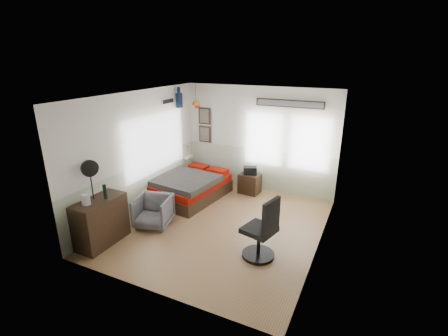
{
  "coord_description": "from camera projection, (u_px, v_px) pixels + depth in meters",
  "views": [
    {
      "loc": [
        2.68,
        -5.43,
        3.4
      ],
      "look_at": [
        -0.1,
        0.4,
        1.15
      ],
      "focal_mm": 26.0,
      "sensor_mm": 36.0,
      "label": 1
    }
  ],
  "objects": [
    {
      "name": "room_shell",
      "position": [
        220.0,
        150.0,
        6.49
      ],
      "size": [
        4.02,
        4.52,
        2.71
      ],
      "color": "silver",
      "rests_on": "ground_plane"
    },
    {
      "name": "ground_plane",
      "position": [
        220.0,
        226.0,
        6.84
      ],
      "size": [
        4.0,
        4.5,
        0.01
      ],
      "primitive_type": "cube",
      "color": "olive"
    },
    {
      "name": "wall_decor",
      "position": [
        215.0,
        109.0,
        8.26
      ],
      "size": [
        3.55,
        1.32,
        1.44
      ],
      "color": "black",
      "rests_on": "room_shell"
    },
    {
      "name": "task_chair",
      "position": [
        262.0,
        234.0,
        5.61
      ],
      "size": [
        0.62,
        0.62,
        1.16
      ],
      "rotation": [
        0.0,
        0.0,
        -0.25
      ],
      "color": "black",
      "rests_on": "ground_plane"
    },
    {
      "name": "nightstand",
      "position": [
        250.0,
        183.0,
        8.4
      ],
      "size": [
        0.54,
        0.44,
        0.51
      ],
      "primitive_type": "cube",
      "rotation": [
        0.0,
        0.0,
        -0.07
      ],
      "color": "#352218",
      "rests_on": "ground_plane"
    },
    {
      "name": "dresser",
      "position": [
        101.0,
        221.0,
        6.08
      ],
      "size": [
        0.48,
        1.0,
        0.9
      ],
      "primitive_type": "cube",
      "color": "#352218",
      "rests_on": "ground_plane"
    },
    {
      "name": "bed",
      "position": [
        191.0,
        187.0,
        8.09
      ],
      "size": [
        1.53,
        2.02,
        0.6
      ],
      "rotation": [
        0.0,
        0.0,
        -0.12
      ],
      "color": "#352218",
      "rests_on": "ground_plane"
    },
    {
      "name": "bottle",
      "position": [
        105.0,
        192.0,
        5.93
      ],
      "size": [
        0.07,
        0.07,
        0.27
      ],
      "primitive_type": "cylinder",
      "color": "black",
      "rests_on": "dresser"
    },
    {
      "name": "armchair",
      "position": [
        153.0,
        211.0,
        6.75
      ],
      "size": [
        0.84,
        0.86,
        0.65
      ],
      "primitive_type": "imported",
      "rotation": [
        0.0,
        0.0,
        0.24
      ],
      "color": "#606060",
      "rests_on": "ground_plane"
    },
    {
      "name": "stand_fan",
      "position": [
        90.0,
        169.0,
        5.77
      ],
      "size": [
        0.2,
        0.29,
        0.76
      ],
      "rotation": [
        0.0,
        0.0,
        -0.42
      ],
      "color": "black",
      "rests_on": "dresser"
    },
    {
      "name": "black_bag",
      "position": [
        250.0,
        170.0,
        8.29
      ],
      "size": [
        0.39,
        0.33,
        0.2
      ],
      "primitive_type": "cube",
      "rotation": [
        0.0,
        0.0,
        0.4
      ],
      "color": "black",
      "rests_on": "nightstand"
    },
    {
      "name": "kettle",
      "position": [
        86.0,
        199.0,
        5.7
      ],
      "size": [
        0.17,
        0.15,
        0.2
      ],
      "rotation": [
        0.0,
        0.0,
        -0.17
      ],
      "color": "silver",
      "rests_on": "dresser"
    }
  ]
}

